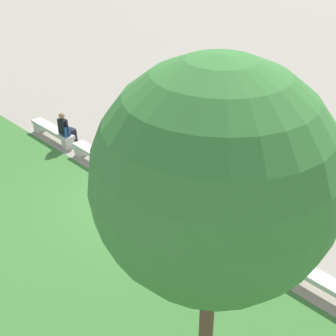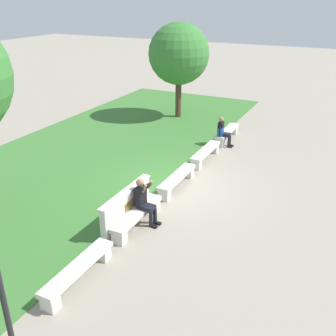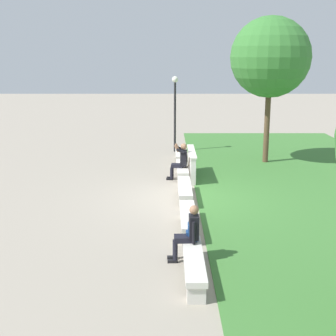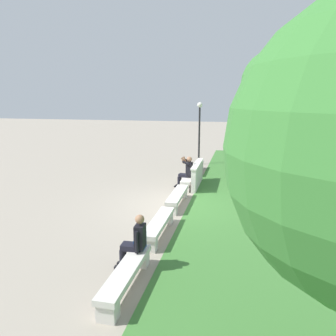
% 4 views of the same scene
% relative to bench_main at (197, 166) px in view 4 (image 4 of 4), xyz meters
% --- Properties ---
extents(ground_plane, '(80.00, 80.00, 0.00)m').
position_rel_bench_main_xyz_m(ground_plane, '(5.23, 0.00, -0.31)').
color(ground_plane, gray).
extents(grass_strip, '(24.68, 8.00, 0.03)m').
position_rel_bench_main_xyz_m(grass_strip, '(5.23, 4.38, -0.29)').
color(grass_strip, '#3D7533').
rests_on(grass_strip, ground).
extents(bench_main, '(2.22, 0.40, 0.45)m').
position_rel_bench_main_xyz_m(bench_main, '(0.00, 0.00, 0.00)').
color(bench_main, beige).
rests_on(bench_main, ground).
extents(bench_near, '(2.22, 0.40, 0.45)m').
position_rel_bench_main_xyz_m(bench_near, '(2.62, 0.00, 0.00)').
color(bench_near, beige).
rests_on(bench_near, ground).
extents(bench_mid, '(2.22, 0.40, 0.45)m').
position_rel_bench_main_xyz_m(bench_mid, '(5.23, 0.00, 0.00)').
color(bench_mid, beige).
rests_on(bench_mid, ground).
extents(bench_far, '(2.22, 0.40, 0.45)m').
position_rel_bench_main_xyz_m(bench_far, '(7.85, 0.00, 0.00)').
color(bench_far, beige).
rests_on(bench_far, ground).
extents(bench_end, '(2.22, 0.40, 0.45)m').
position_rel_bench_main_xyz_m(bench_end, '(10.46, 0.00, 0.00)').
color(bench_end, beige).
rests_on(bench_end, ground).
extents(backrest_wall_with_plaque, '(2.37, 0.24, 1.01)m').
position_rel_bench_main_xyz_m(backrest_wall_with_plaque, '(2.62, 0.34, 0.21)').
color(backrest_wall_with_plaque, beige).
rests_on(backrest_wall_with_plaque, ground).
extents(person_photographer, '(0.50, 0.75, 1.32)m').
position_rel_bench_main_xyz_m(person_photographer, '(2.87, -0.08, 0.43)').
color(person_photographer, black).
rests_on(person_photographer, ground).
extents(person_distant, '(0.48, 0.68, 1.26)m').
position_rel_bench_main_xyz_m(person_distant, '(9.67, -0.07, 0.36)').
color(person_distant, black).
rests_on(person_distant, ground).
extents(backpack, '(0.28, 0.24, 0.43)m').
position_rel_bench_main_xyz_m(backpack, '(9.57, 0.01, 0.32)').
color(backpack, '#234C8C').
rests_on(backpack, bench_end).
extents(tree_left_background, '(3.19, 3.19, 5.86)m').
position_rel_bench_main_xyz_m(tree_left_background, '(0.14, 3.53, 3.95)').
color(tree_left_background, brown).
rests_on(tree_left_background, ground).
extents(lamp_post, '(0.28, 0.28, 3.43)m').
position_rel_bench_main_xyz_m(lamp_post, '(-2.10, -0.20, 1.97)').
color(lamp_post, black).
rests_on(lamp_post, ground).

